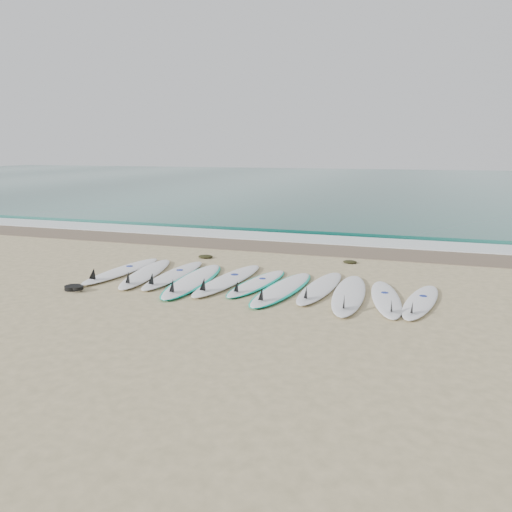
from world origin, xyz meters
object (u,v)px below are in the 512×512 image
(surfboard_5, at_px, (257,283))
(surfboard_10, at_px, (420,302))
(surfboard_0, at_px, (121,271))
(leash_coil, at_px, (74,288))

(surfboard_5, xyz_separation_m, surfboard_10, (3.15, -0.31, 0.01))
(surfboard_0, height_order, surfboard_5, surfboard_0)
(surfboard_0, height_order, leash_coil, surfboard_0)
(leash_coil, bearing_deg, surfboard_5, 23.74)
(surfboard_5, height_order, leash_coil, surfboard_5)
(surfboard_0, bearing_deg, surfboard_5, 3.66)
(surfboard_0, relative_size, leash_coil, 5.85)
(leash_coil, bearing_deg, surfboard_10, 10.02)
(surfboard_10, bearing_deg, leash_coil, -160.38)
(surfboard_5, xyz_separation_m, leash_coil, (-3.28, -1.44, 0.00))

